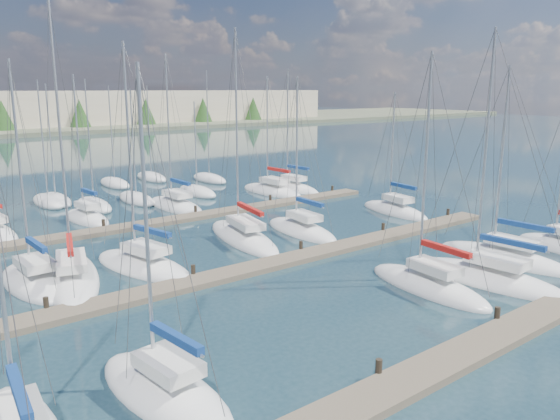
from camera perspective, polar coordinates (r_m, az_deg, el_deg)
ground at (r=72.54m, az=-22.97°, el=3.17°), size 400.00×400.00×0.00m
dock_near at (r=23.92m, az=18.51°, el=-14.07°), size 44.00×1.93×1.10m
dock_mid at (r=32.98m, az=-2.16°, el=-5.93°), size 44.00×1.93×1.10m
dock_far at (r=44.67m, az=-12.73°, el=-1.28°), size 44.00×1.93×1.10m
sailboat_j at (r=34.08m, az=-14.12°, el=-5.65°), size 4.64×8.78×13.98m
sailboat_e at (r=33.07m, az=20.92°, el=-6.68°), size 3.73×9.45×14.49m
sailboat_r at (r=58.59m, az=1.21°, el=2.33°), size 2.73×8.24×13.39m
sailboat_l at (r=41.18m, az=2.24°, el=-2.12°), size 3.29×8.22×12.25m
sailboat_f at (r=37.26m, az=22.39°, el=-4.67°), size 3.06×9.04×12.72m
sailboat_q at (r=56.87m, az=-0.85°, el=2.00°), size 3.37×8.83×12.60m
sailboat_h at (r=33.30m, az=-24.23°, el=-6.85°), size 3.22×7.73×12.88m
sailboat_k at (r=39.31m, az=-3.88°, el=-2.84°), size 4.78×10.70×15.41m
sailboat_c at (r=20.71m, az=-12.01°, el=-18.00°), size 3.49×7.45×12.20m
sailboat_m at (r=48.70m, az=11.89°, el=-0.07°), size 3.50×8.05×11.05m
sailboat_p at (r=50.61m, az=-10.86°, el=0.46°), size 2.93×8.54×14.35m
sailboat_o at (r=47.59m, az=-19.52°, el=-0.81°), size 2.91×6.68×12.48m
sailboat_i at (r=33.03m, az=-20.85°, el=-6.68°), size 5.44×10.32×15.92m
sailboat_d at (r=30.85m, az=15.21°, el=-7.65°), size 3.18×8.22×13.22m
distant_boats at (r=55.91m, az=-22.86°, el=0.94°), size 36.93×20.75×13.30m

